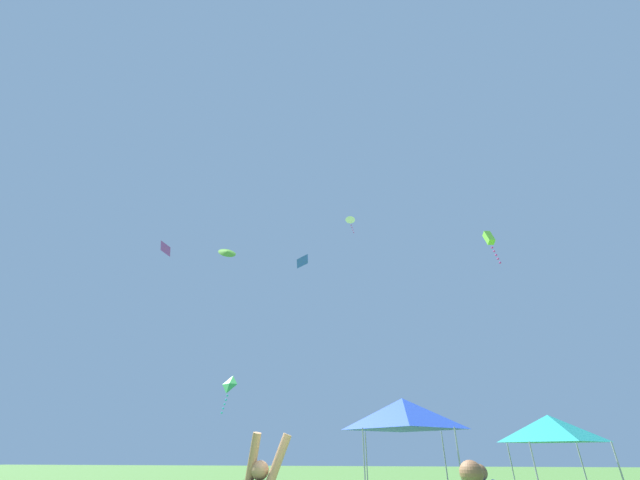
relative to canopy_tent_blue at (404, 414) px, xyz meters
The scene contains 8 objects.
canopy_tent_blue is the anchor object (origin of this frame).
canopy_tent_teal 5.42m from the canopy_tent_blue, ahead, with size 2.89×2.89×3.10m.
kite_purple_diamond 20.75m from the canopy_tent_blue, 156.52° to the left, with size 0.93×1.02×0.69m.
kite_blue_diamond 24.33m from the canopy_tent_blue, 113.05° to the left, with size 1.62×1.60×0.81m.
kite_white_delta 21.61m from the canopy_tent_blue, 99.74° to the left, with size 0.95×0.94×1.62m.
kite_green_diamond 23.41m from the canopy_tent_blue, 127.19° to the left, with size 1.04×0.96×3.07m.
kite_lime_box 17.34m from the canopy_tent_blue, 49.36° to the left, with size 0.74×0.94×2.68m.
kite_lime_delta 19.08m from the canopy_tent_blue, 143.25° to the left, with size 1.66×1.50×1.16m.
Camera 1 is at (0.44, -5.15, 1.87)m, focal length 21.61 mm.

